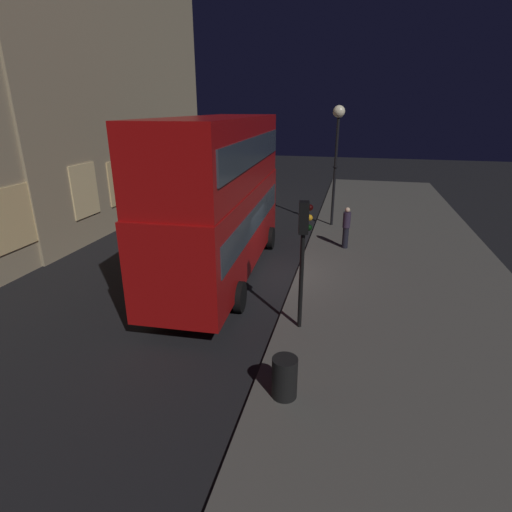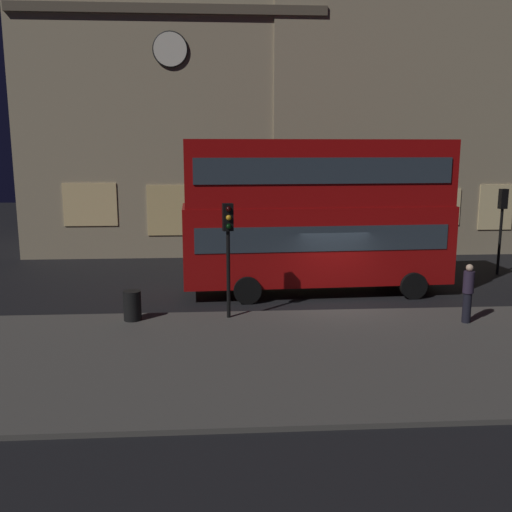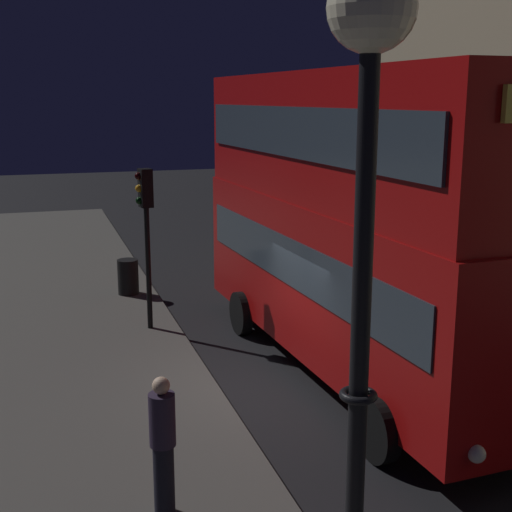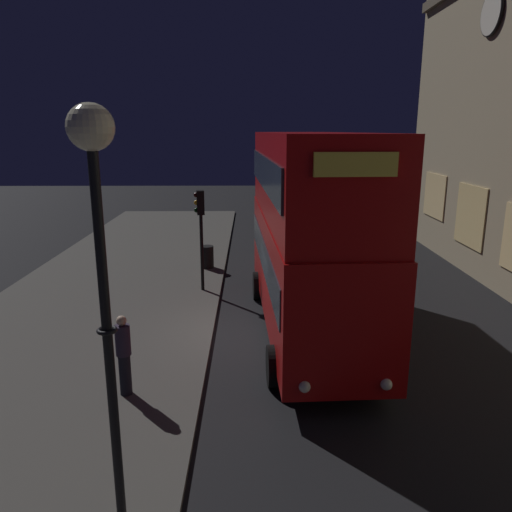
{
  "view_description": "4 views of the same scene",
  "coord_description": "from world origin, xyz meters",
  "views": [
    {
      "loc": [
        -13.97,
        -2.78,
        6.04
      ],
      "look_at": [
        -2.44,
        0.04,
        1.63
      ],
      "focal_mm": 28.17,
      "sensor_mm": 36.0,
      "label": 1
    },
    {
      "loc": [
        -4.1,
        -19.02,
        5.44
      ],
      "look_at": [
        -2.81,
        0.68,
        1.68
      ],
      "focal_mm": 39.68,
      "sensor_mm": 36.0,
      "label": 2
    },
    {
      "loc": [
        11.43,
        -3.91,
        5.29
      ],
      "look_at": [
        -3.14,
        0.75,
        1.8
      ],
      "focal_mm": 48.89,
      "sensor_mm": 36.0,
      "label": 3
    },
    {
      "loc": [
        13.4,
        0.17,
        5.81
      ],
      "look_at": [
        -3.15,
        0.36,
        1.57
      ],
      "focal_mm": 34.48,
      "sensor_mm": 36.0,
      "label": 4
    }
  ],
  "objects": [
    {
      "name": "pedestrian",
      "position": [
        3.52,
        -2.6,
        1.08
      ],
      "size": [
        0.33,
        0.33,
        1.85
      ],
      "rotation": [
        0.0,
        0.0,
        0.56
      ],
      "color": "black",
      "rests_on": "sidewalk_slab"
    },
    {
      "name": "traffic_light_near_kerb",
      "position": [
        -3.83,
        -1.6,
        2.75
      ],
      "size": [
        0.36,
        0.38,
        3.65
      ],
      "rotation": [
        0.0,
        0.0,
        0.16
      ],
      "color": "black",
      "rests_on": "sidewalk_slab"
    },
    {
      "name": "street_lamp",
      "position": [
        7.19,
        -1.78,
        4.8
      ],
      "size": [
        0.59,
        0.59,
        6.03
      ],
      "color": "black",
      "rests_on": "sidewalk_slab"
    },
    {
      "name": "sidewalk_slab",
      "position": [
        0.0,
        -4.91,
        0.06
      ],
      "size": [
        44.0,
        7.96,
        0.12
      ],
      "primitive_type": "cube",
      "color": "#4C4944",
      "rests_on": "ground"
    },
    {
      "name": "double_decker_bus",
      "position": [
        -0.46,
        1.84,
        3.18
      ],
      "size": [
        10.17,
        3.23,
        5.75
      ],
      "rotation": [
        0.0,
        0.0,
        0.05
      ],
      "color": "#9E0C0C",
      "rests_on": "ground"
    },
    {
      "name": "litter_bin",
      "position": [
        -6.85,
        -1.67,
        0.59
      ],
      "size": [
        0.56,
        0.56,
        0.94
      ],
      "primitive_type": "cylinder",
      "color": "black",
      "rests_on": "sidewalk_slab"
    },
    {
      "name": "ground_plane",
      "position": [
        0.0,
        0.0,
        0.0
      ],
      "size": [
        80.0,
        80.0,
        0.0
      ],
      "primitive_type": "plane",
      "color": "black"
    }
  ]
}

